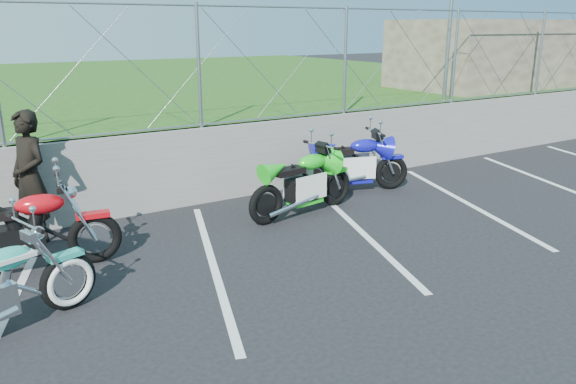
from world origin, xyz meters
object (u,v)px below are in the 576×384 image
naked_orange (27,235)px  sportbike_green (304,186)px  person_standing (30,177)px  sportbike_blue (355,166)px

naked_orange → sportbike_green: (4.11, 0.09, -0.01)m
naked_orange → person_standing: bearing=86.3°
naked_orange → sportbike_green: size_ratio=1.07×
naked_orange → sportbike_blue: naked_orange is taller
naked_orange → sportbike_blue: (5.61, 0.67, -0.01)m
sportbike_green → person_standing: bearing=156.5°
naked_orange → sportbike_blue: 5.65m
sportbike_green → person_standing: size_ratio=1.14×
sportbike_blue → person_standing: size_ratio=1.12×
naked_orange → person_standing: (0.25, 1.14, 0.44)m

